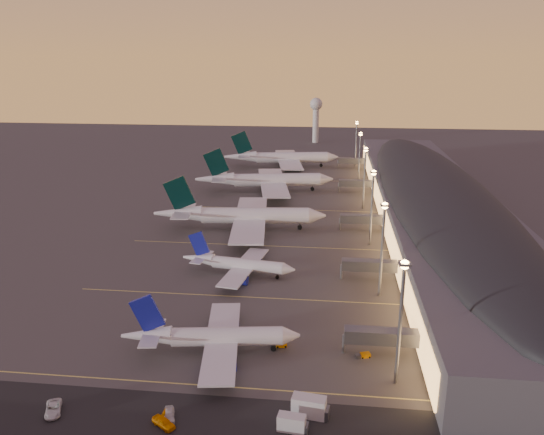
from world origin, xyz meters
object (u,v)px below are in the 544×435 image
Objects in this scene: service_van_c at (169,415)px; service_van_d at (166,414)px; airliner_wide_mid at (265,180)px; airliner_wide_far at (282,158)px; baggage_tug_b at (363,355)px; catering_truck_b at (311,407)px; catering_truck_a at (293,424)px; radar_tower at (316,113)px; airliner_narrow_north at (238,264)px; service_van_b at (164,422)px; service_van_a at (53,409)px; baggage_tug_a at (279,344)px; airliner_narrow_south at (212,337)px; airliner_wide_near at (240,216)px.

service_van_c is 1.15× the size of service_van_d.
airliner_wide_mid is 57.67m from airliner_wide_far.
service_van_d is (-35.85, -23.86, 0.25)m from baggage_tug_b.
airliner_wide_far reaches higher than catering_truck_b.
radar_tower is at bearing 98.30° from catering_truck_a.
service_van_c is (1.13, -222.59, -4.64)m from airliner_wide_far.
airliner_narrow_north is 7.25× the size of service_van_b.
radar_tower reaches higher than baggage_tug_b.
airliner_wide_mid is 0.99× the size of airliner_wide_far.
airliner_wide_mid is 166.70m from service_van_a.
service_van_b is at bearing -158.79° from catering_truck_b.
airliner_wide_mid is 16.81× the size of baggage_tug_a.
catering_truck_a is 1.20× the size of service_van_c.
airliner_wide_far is 12.00× the size of catering_truck_a.
airliner_narrow_south is at bearing 147.75° from catering_truck_b.
service_van_b is at bearing -104.91° from airliner_narrow_south.
airliner_wide_far is 95.59m from radar_tower.
service_van_a is (-36.20, -316.11, -21.09)m from radar_tower.
catering_truck_b is (23.92, -61.60, -1.45)m from airliner_narrow_north.
service_van_a is at bearing 119.97° from service_van_b.
airliner_narrow_south is 29.29m from catering_truck_b.
airliner_wide_mid reaches higher than service_van_c.
service_van_b is (-25.18, -5.75, -0.93)m from catering_truck_b.
airliner_wide_far is 2.02× the size of radar_tower.
service_van_a is 20.93m from service_van_b.
airliner_wide_far reaches higher than airliner_narrow_north.
airliner_wide_mid is 165.08m from service_van_c.
airliner_wide_near is at bearing 93.72° from baggage_tug_a.
service_van_c is (-0.90, -65.22, -2.41)m from airliner_narrow_north.
catering_truck_b is at bearing -79.60° from airliner_wide_near.
service_van_d is at bearing -164.03° from catering_truck_b.
service_van_d is at bearing -135.59° from baggage_tug_a.
airliner_narrow_north is at bearing 48.30° from service_van_a.
radar_tower is at bearing 95.80° from airliner_narrow_north.
airliner_narrow_south is at bearing 65.93° from service_van_c.
service_van_b is at bearing -92.76° from radar_tower.
airliner_narrow_south is 1.19× the size of radar_tower.
catering_truck_a reaches higher than service_van_a.
airliner_narrow_south reaches higher than airliner_narrow_north.
airliner_wide_far is 16.98× the size of baggage_tug_a.
airliner_narrow_south reaches higher than service_van_c.
baggage_tug_b is at bearing 0.59° from service_van_a.
airliner_narrow_north reaches higher than baggage_tug_b.
airliner_narrow_north reaches higher than service_van_b.
baggage_tug_a is at bearing -93.88° from airliner_wide_far.
service_van_b is (0.77, -224.71, -4.61)m from airliner_wide_far.
service_van_d is at bearing -98.60° from airliner_wide_mid.
catering_truck_b is at bearing 63.69° from catering_truck_a.
airliner_wide_far is 220.53m from catering_truck_b.
airliner_wide_far reaches higher than airliner_wide_near.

